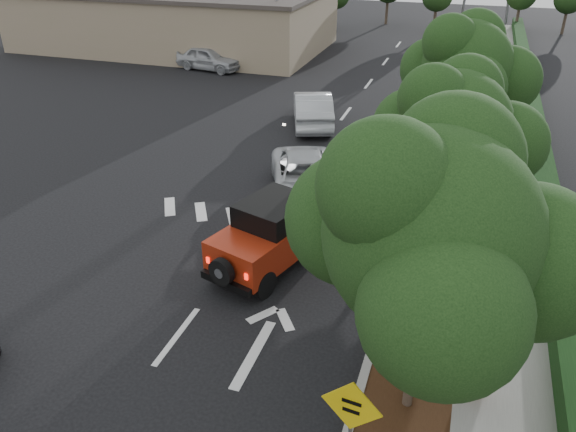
% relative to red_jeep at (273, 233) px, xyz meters
% --- Properties ---
extents(ground, '(120.00, 120.00, 0.00)m').
position_rel_red_jeep_xyz_m(ground, '(-1.15, -3.73, -1.02)').
color(ground, black).
rests_on(ground, ground).
extents(curb, '(0.20, 70.00, 0.15)m').
position_rel_red_jeep_xyz_m(curb, '(3.45, 8.27, -0.95)').
color(curb, '#9E9B93').
rests_on(curb, ground).
extents(planting_strip, '(1.80, 70.00, 0.12)m').
position_rel_red_jeep_xyz_m(planting_strip, '(4.45, 8.27, -0.96)').
color(planting_strip, black).
rests_on(planting_strip, ground).
extents(sidewalk, '(2.00, 70.00, 0.12)m').
position_rel_red_jeep_xyz_m(sidewalk, '(6.35, 8.27, -0.96)').
color(sidewalk, gray).
rests_on(sidewalk, ground).
extents(hedge, '(0.80, 70.00, 0.80)m').
position_rel_red_jeep_xyz_m(hedge, '(7.75, 8.27, -0.62)').
color(hedge, black).
rests_on(hedge, ground).
extents(commercial_building, '(22.00, 12.00, 4.00)m').
position_rel_red_jeep_xyz_m(commercial_building, '(-17.15, 26.27, 0.98)').
color(commercial_building, gray).
rests_on(commercial_building, ground).
extents(transmission_tower, '(7.00, 4.00, 28.00)m').
position_rel_red_jeep_xyz_m(transmission_tower, '(4.85, 44.27, -1.02)').
color(transmission_tower, slate).
rests_on(transmission_tower, ground).
extents(street_tree_near, '(3.80, 3.80, 5.92)m').
position_rel_red_jeep_xyz_m(street_tree_near, '(4.45, -4.23, -1.02)').
color(street_tree_near, black).
rests_on(street_tree_near, ground).
extents(street_tree_mid, '(3.20, 3.20, 5.32)m').
position_rel_red_jeep_xyz_m(street_tree_mid, '(4.45, 2.77, -1.02)').
color(street_tree_mid, black).
rests_on(street_tree_mid, ground).
extents(street_tree_far, '(3.40, 3.40, 5.62)m').
position_rel_red_jeep_xyz_m(street_tree_far, '(4.45, 9.27, -1.02)').
color(street_tree_far, black).
rests_on(street_tree_far, ground).
extents(light_pole_a, '(2.00, 0.22, 9.00)m').
position_rel_red_jeep_xyz_m(light_pole_a, '(-7.65, 22.27, -1.02)').
color(light_pole_a, slate).
rests_on(light_pole_a, ground).
extents(light_pole_b, '(2.00, 0.22, 9.00)m').
position_rel_red_jeep_xyz_m(light_pole_b, '(-8.65, 34.27, -1.02)').
color(light_pole_b, slate).
rests_on(light_pole_b, ground).
extents(red_jeep, '(2.74, 4.11, 2.02)m').
position_rel_red_jeep_xyz_m(red_jeep, '(0.00, 0.00, 0.00)').
color(red_jeep, black).
rests_on(red_jeep, ground).
extents(silver_suv_ahead, '(3.96, 5.52, 1.39)m').
position_rel_red_jeep_xyz_m(silver_suv_ahead, '(-0.44, 4.65, -0.33)').
color(silver_suv_ahead, '#B6BABE').
rests_on(silver_suv_ahead, ground).
extents(silver_sedan_oncoming, '(3.25, 5.22, 1.62)m').
position_rel_red_jeep_xyz_m(silver_sedan_oncoming, '(-2.32, 12.13, -0.21)').
color(silver_sedan_oncoming, '#AFB3B7').
rests_on(silver_sedan_oncoming, ground).
extents(parked_suv, '(4.67, 2.52, 1.51)m').
position_rel_red_jeep_xyz_m(parked_suv, '(-11.67, 20.37, -0.27)').
color(parked_suv, '#ACAEB3').
rests_on(parked_suv, ground).
extents(speed_hump_sign, '(1.06, 0.14, 2.27)m').
position_rel_red_jeep_xyz_m(speed_hump_sign, '(3.65, -6.27, 0.55)').
color(speed_hump_sign, slate).
rests_on(speed_hump_sign, ground).
extents(terracotta_planter, '(0.62, 0.62, 1.08)m').
position_rel_red_jeep_xyz_m(terracotta_planter, '(5.72, -3.47, -0.29)').
color(terracotta_planter, brown).
rests_on(terracotta_planter, ground).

